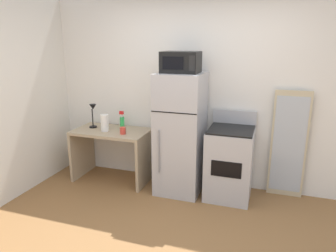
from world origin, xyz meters
The scene contains 11 objects.
ground_plane centered at (0.00, 0.00, 0.00)m, with size 12.00×12.00×0.00m, color olive.
wall_back_white centered at (0.00, 1.70, 1.30)m, with size 5.00×0.10×2.60m, color white.
desk centered at (-1.21, 1.32, 0.52)m, with size 1.07×0.62×0.75m.
desk_lamp centered at (-1.52, 1.35, 0.99)m, with size 0.14×0.12×0.35m.
paper_towel_roll centered at (-1.28, 1.25, 0.87)m, with size 0.11×0.11×0.24m, color white.
coffee_mug centered at (-0.98, 1.21, 0.80)m, with size 0.08×0.08×0.10m, color #D83F33.
spray_bottle centered at (-1.13, 1.49, 0.85)m, with size 0.06×0.06×0.25m.
refrigerator centered at (-0.18, 1.31, 0.80)m, with size 0.58×0.66×1.60m.
microwave centered at (-0.18, 1.29, 1.73)m, with size 0.46×0.35×0.26m.
oven_range centered at (0.47, 1.33, 0.47)m, with size 0.57×0.61×1.10m.
leaning_mirror centered at (1.17, 1.59, 0.70)m, with size 0.44×0.03×1.40m.
Camera 1 is at (0.91, -2.49, 1.99)m, focal length 33.44 mm.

